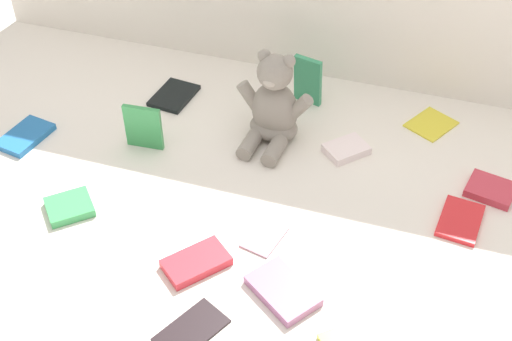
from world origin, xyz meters
TOP-DOWN VIEW (x-y plane):
  - ground_plane at (0.00, 0.00)m, footprint 3.20×3.20m
  - teddy_bear at (-0.05, 0.14)m, footprint 0.19×0.17m
  - book_case_0 at (0.47, 0.10)m, footprint 0.12×0.10m
  - book_case_1 at (0.31, 0.30)m, footprint 0.13×0.14m
  - book_case_2 at (-0.61, -0.05)m, footprint 0.10×0.14m
  - book_case_3 at (-0.03, -0.45)m, footprint 0.12×0.15m
  - book_case_4 at (-0.07, -0.30)m, footprint 0.14×0.14m
  - book_case_5 at (0.11, -0.31)m, footprint 0.16×0.15m
  - book_case_6 at (0.13, 0.13)m, footprint 0.12×0.12m
  - book_case_7 at (-0.34, 0.21)m, footprint 0.10×0.14m
  - book_case_8 at (0.03, -0.19)m, footprint 0.08×0.11m
  - book_case_9 at (-0.33, 0.01)m, footprint 0.09×0.02m
  - book_case_10 at (-0.39, -0.24)m, footprint 0.13×0.13m
  - book_case_11 at (0.27, -0.38)m, footprint 0.15×0.14m
  - book_case_12 at (0.41, -0.02)m, footprint 0.10×0.13m
  - book_case_13 at (-0.01, 0.30)m, footprint 0.08×0.04m

SIDE VIEW (x-z plane):
  - ground_plane at x=0.00m, z-range 0.00..0.00m
  - book_case_8 at x=0.03m, z-range 0.00..0.01m
  - book_case_1 at x=0.31m, z-range 0.00..0.01m
  - book_case_3 at x=-0.03m, z-range 0.00..0.01m
  - book_case_7 at x=-0.34m, z-range 0.00..0.01m
  - book_case_12 at x=0.41m, z-range 0.00..0.01m
  - book_case_11 at x=0.27m, z-range 0.00..0.01m
  - book_case_2 at x=-0.61m, z-range 0.00..0.02m
  - book_case_0 at x=0.47m, z-range 0.00..0.02m
  - book_case_10 at x=-0.39m, z-range 0.00..0.02m
  - book_case_6 at x=0.13m, z-range 0.00..0.02m
  - book_case_5 at x=0.11m, z-range 0.00..0.02m
  - book_case_4 at x=-0.07m, z-range 0.00..0.02m
  - book_case_9 at x=-0.33m, z-range 0.00..0.11m
  - book_case_13 at x=-0.01m, z-range 0.00..0.13m
  - teddy_bear at x=-0.05m, z-range -0.03..0.20m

